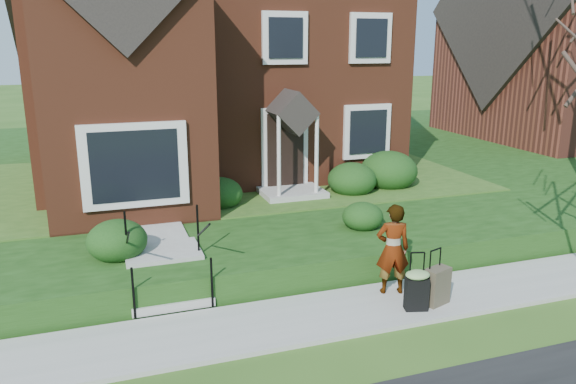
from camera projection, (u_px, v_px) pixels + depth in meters
name	position (u px, v px, depth m)	size (l,w,h in m)	color
ground	(330.00, 316.00, 9.53)	(120.00, 120.00, 0.00)	#2D5119
sidewalk	(330.00, 314.00, 9.51)	(60.00, 1.60, 0.08)	#9E9B93
terrace	(314.00, 160.00, 20.66)	(44.00, 20.00, 0.60)	#18380F
walkway	(149.00, 213.00, 13.14)	(1.20, 6.00, 0.06)	#9E9B93
main_house	(202.00, 16.00, 16.87)	(10.40, 10.20, 9.40)	brown
front_steps	(166.00, 269.00, 10.30)	(1.40, 2.02, 1.50)	#9E9B93
foundation_shrubs	(288.00, 185.00, 13.97)	(9.41, 4.42, 1.11)	black
woman	(393.00, 249.00, 10.05)	(0.61, 0.40, 1.68)	#999999
suitcase_black	(417.00, 288.00, 9.50)	(0.50, 0.45, 1.03)	black
suitcase_olive	(437.00, 286.00, 9.73)	(0.52, 0.39, 0.99)	#4C4432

